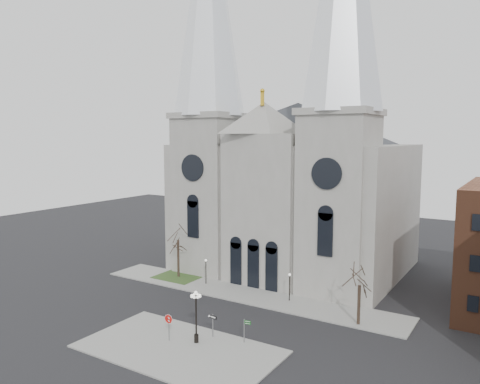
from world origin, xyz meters
The scene contains 13 objects.
ground centered at (0.00, 0.00, 0.00)m, with size 160.00×160.00×0.00m, color black.
sidewalk_near centered at (3.00, -5.00, 0.07)m, with size 18.00×10.00×0.14m, color gray.
sidewalk_far centered at (0.00, 11.00, 0.07)m, with size 40.00×6.00×0.14m, color gray.
grass_patch centered at (-11.00, 12.00, 0.09)m, with size 6.00×5.00×0.18m, color #2C4C20.
cathedral centered at (0.00, 22.86, 18.48)m, with size 33.00×26.66×54.00m.
tree_left centered at (-11.00, 12.00, 5.58)m, with size 3.20×3.20×7.50m.
tree_right centered at (15.00, 9.00, 4.47)m, with size 3.20×3.20×6.00m.
ped_lamp_left centered at (-6.00, 11.50, 2.33)m, with size 0.32×0.32×3.26m.
ped_lamp_right centered at (6.00, 11.50, 2.33)m, with size 0.32×0.32×3.26m.
stop_sign centered at (1.21, -4.21, 1.96)m, with size 0.88×0.32×2.56m.
globe_lamp centered at (3.61, -3.17, 3.23)m, with size 1.30×1.30×4.93m.
one_way_sign centered at (4.19, -1.34, 1.64)m, with size 0.98×0.12×2.23m.
street_name_sign centered at (7.46, -0.82, 1.47)m, with size 0.72×0.16×2.25m.
Camera 1 is at (29.00, -36.16, 19.04)m, focal length 35.00 mm.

